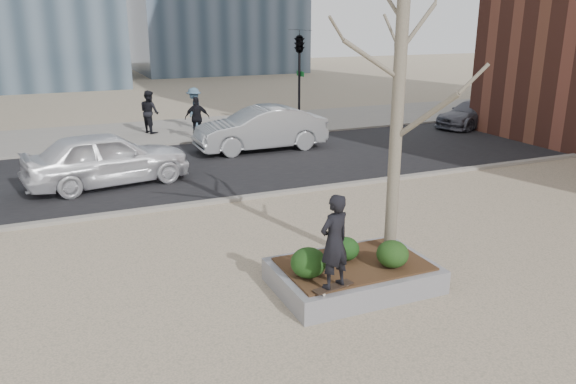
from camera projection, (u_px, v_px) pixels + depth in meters
name	position (u px, v px, depth m)	size (l,w,h in m)	color
ground	(306.00, 296.00, 10.45)	(120.00, 120.00, 0.00)	tan
street	(182.00, 169.00, 19.22)	(60.00, 8.00, 0.02)	black
far_sidewalk	(146.00, 133.00, 25.35)	(60.00, 6.00, 0.02)	gray
planter	(353.00, 276.00, 10.77)	(3.00, 2.00, 0.45)	gray
planter_mulch	(354.00, 264.00, 10.69)	(2.70, 1.70, 0.04)	#382314
sycamore_tree	(399.00, 84.00, 10.36)	(2.80, 2.80, 6.60)	gray
shrub_left	(308.00, 263.00, 10.04)	(0.64, 0.64, 0.55)	#173611
shrub_middle	(346.00, 249.00, 10.77)	(0.53, 0.53, 0.45)	black
shrub_right	(393.00, 254.00, 10.46)	(0.60, 0.60, 0.51)	#103411
skateboard	(333.00, 288.00, 9.69)	(0.78, 0.20, 0.07)	black
skateboarder	(334.00, 242.00, 9.43)	(0.61, 0.40, 1.66)	black
police_car	(107.00, 158.00, 17.18)	(1.98, 4.93, 1.68)	white
car_silver	(261.00, 129.00, 21.79)	(1.77, 5.08, 1.67)	#A6AAAE
car_third	(473.00, 114.00, 26.55)	(1.69, 4.16, 1.21)	#4D4D58
pedestrian_a	(150.00, 112.00, 25.00)	(0.92, 0.72, 1.90)	black
pedestrian_b	(194.00, 108.00, 26.19)	(1.21, 0.70, 1.87)	#45647D
pedestrian_c	(197.00, 118.00, 23.80)	(1.04, 0.43, 1.78)	black
traffic_light_far	(299.00, 82.00, 25.06)	(0.60, 2.48, 4.50)	black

